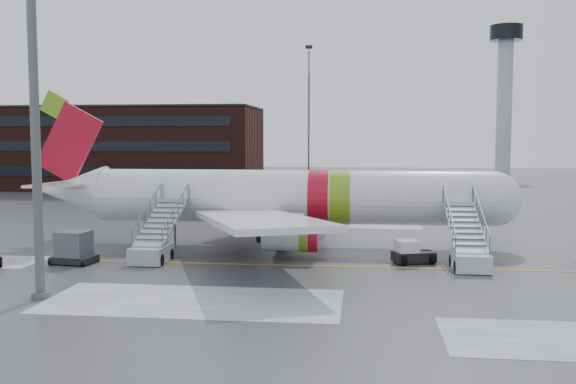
# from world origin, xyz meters

# --- Properties ---
(ground) EXTENTS (260.00, 260.00, 0.00)m
(ground) POSITION_xyz_m (0.00, 0.00, 0.00)
(ground) COLOR #494C4F
(ground) RESTS_ON ground
(airliner) EXTENTS (35.03, 32.97, 11.18)m
(airliner) POSITION_xyz_m (-4.12, 6.29, 3.42)
(airliner) COLOR white
(airliner) RESTS_ON ground
(airstair_fwd) EXTENTS (2.05, 7.70, 3.48)m
(airstair_fwd) POSITION_xyz_m (8.16, -0.24, 1.06)
(airstair_fwd) COLOR silver
(airstair_fwd) RESTS_ON ground
(airstair_aft) EXTENTS (2.05, 7.70, 3.48)m
(airstair_aft) POSITION_xyz_m (-11.05, -0.24, 1.06)
(airstair_aft) COLOR #A2A4A9
(airstair_aft) RESTS_ON ground
(pushback_tug) EXTENTS (2.78, 2.40, 1.43)m
(pushback_tug) POSITION_xyz_m (4.89, 0.55, 0.63)
(pushback_tug) COLOR black
(pushback_tug) RESTS_ON ground
(uld_container) EXTENTS (2.64, 2.06, 2.00)m
(uld_container) POSITION_xyz_m (-15.64, -1.95, 0.93)
(uld_container) COLOR black
(uld_container) RESTS_ON ground
(light_mast_near) EXTENTS (1.20, 1.20, 24.84)m
(light_mast_near) POSITION_xyz_m (-13.44, -10.24, 12.87)
(light_mast_near) COLOR #595B60
(light_mast_near) RESTS_ON ground
(terminal_building) EXTENTS (62.00, 16.11, 12.30)m
(terminal_building) POSITION_xyz_m (-45.00, 54.98, 6.20)
(terminal_building) COLOR #3F1E16
(terminal_building) RESTS_ON ground
(control_tower) EXTENTS (6.40, 6.40, 30.00)m
(control_tower) POSITION_xyz_m (30.00, 95.00, 18.75)
(control_tower) COLOR #B2B5BA
(control_tower) RESTS_ON ground
(light_mast_far_n) EXTENTS (1.20, 1.20, 24.25)m
(light_mast_far_n) POSITION_xyz_m (-8.00, 78.00, 13.84)
(light_mast_far_n) COLOR #595B60
(light_mast_far_n) RESTS_ON ground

